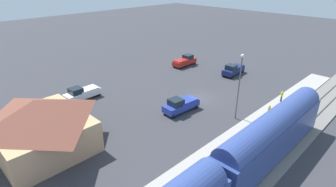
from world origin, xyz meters
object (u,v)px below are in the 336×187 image
Objects in this scene: pedestrian_on_platform at (282,95)px; pickup_blue at (181,105)px; pickup_white at (82,93)px; pickup_navy at (233,69)px; station_building at (39,124)px; light_pole_near_platform at (240,80)px; pickup_red at (185,61)px; pedestrian_waiting_far at (269,110)px.

pedestrian_on_platform is 15.08m from pickup_blue.
pickup_navy is (-10.18, -25.54, 0.00)m from pickup_white.
light_pole_near_platform reaches higher than station_building.
pickup_blue is 1.02× the size of pickup_red.
pickup_white is 1.01× the size of pickup_red.
light_pole_near_platform reaches higher than pickup_red.
light_pole_near_platform is (-11.20, -20.55, 2.37)m from station_building.
pedestrian_on_platform is 21.88m from pickup_red.
station_building is 1.23× the size of light_pole_near_platform.
pedestrian_on_platform is at bearing -104.72° from light_pole_near_platform.
pickup_navy is at bearing -92.92° from station_building.
pedestrian_waiting_far is 0.19× the size of light_pole_near_platform.
station_building is at bearing 74.36° from pickup_blue.
pickup_navy is at bearing -111.72° from pickup_white.
station_building is at bearing 58.67° from pedestrian_waiting_far.
station_building reaches higher than pickup_navy.
pedestrian_on_platform is 0.19× the size of light_pole_near_platform.
pickup_white is 23.10m from light_pole_near_platform.
station_building reaches higher than pickup_white.
pedestrian_waiting_far is (-14.28, -23.46, -1.78)m from station_building.
station_building reaches higher than pickup_blue.
light_pole_near_platform is (3.08, 2.91, 4.15)m from pedestrian_waiting_far.
pickup_white is at bearing 89.47° from pickup_red.
light_pole_near_platform is at bearing 123.69° from pickup_navy.
pedestrian_waiting_far is (-0.81, 5.73, 0.00)m from pedestrian_on_platform.
station_building is at bearing 61.41° from light_pole_near_platform.
station_building reaches higher than pickup_red.
pickup_blue is at bearing 99.44° from pickup_navy.
pickup_red is 0.98× the size of pickup_navy.
station_building is 2.00× the size of pickup_red.
station_building is 1.96× the size of pickup_navy.
pedestrian_waiting_far is at bearing -136.67° from light_pole_near_platform.
pedestrian_on_platform is 0.31× the size of pickup_white.
pedestrian_on_platform is at bearing -81.93° from pedestrian_waiting_far.
light_pole_near_platform is at bearing 148.95° from pickup_red.
pedestrian_on_platform is (-13.47, -29.19, -1.78)m from station_building.
pickup_white is (8.41, -9.16, -2.04)m from station_building.
station_building is at bearing 104.26° from pickup_red.
light_pole_near_platform is (-19.39, 11.68, 4.41)m from pickup_red.
pickup_white is 0.62× the size of light_pole_near_platform.
pedestrian_waiting_far is at bearing 138.07° from pickup_navy.
light_pole_near_platform reaches higher than pedestrian_on_platform.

